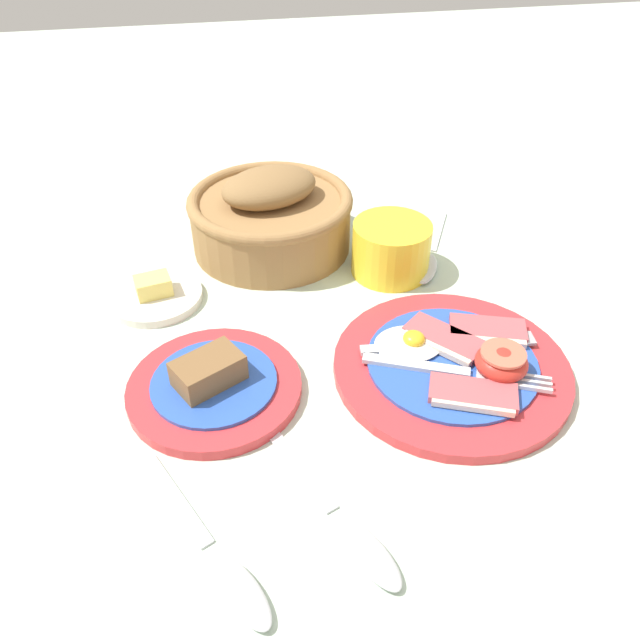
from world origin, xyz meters
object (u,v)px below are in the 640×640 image
at_px(bread_plate, 214,383).
at_px(sugar_cup, 391,247).
at_px(teaspoon_by_saucer, 429,258).
at_px(teaspoon_near_cup, 349,529).
at_px(breakfast_plate, 455,364).
at_px(bread_basket, 271,215).
at_px(butter_dish, 155,295).
at_px(teaspoon_stray, 223,565).

xyz_separation_m(bread_plate, sugar_cup, (0.23, 0.17, 0.02)).
relative_size(bread_plate, teaspoon_by_saucer, 0.96).
height_order(teaspoon_by_saucer, teaspoon_near_cup, same).
xyz_separation_m(breakfast_plate, teaspoon_near_cup, (-0.15, -0.16, -0.01)).
height_order(bread_basket, teaspoon_near_cup, bread_basket).
relative_size(butter_dish, teaspoon_stray, 0.61).
relative_size(bread_basket, teaspoon_stray, 1.17).
height_order(butter_dish, teaspoon_near_cup, butter_dish).
xyz_separation_m(breakfast_plate, bread_basket, (-0.15, 0.28, 0.04)).
bearing_deg(bread_plate, teaspoon_stray, -91.84).
bearing_deg(butter_dish, bread_plate, -70.78).
xyz_separation_m(butter_dish, teaspoon_stray, (0.05, -0.36, -0.00)).
distance_m(bread_plate, sugar_cup, 0.29).
distance_m(breakfast_plate, teaspoon_by_saucer, 0.21).
xyz_separation_m(butter_dish, teaspoon_by_saucer, (0.35, 0.02, -0.00)).
bearing_deg(teaspoon_stray, bread_plate, 152.25).
xyz_separation_m(breakfast_plate, teaspoon_stray, (-0.25, -0.17, -0.01)).
relative_size(breakfast_plate, bread_plate, 1.40).
bearing_deg(bread_basket, teaspoon_near_cup, -89.93).
relative_size(sugar_cup, teaspoon_near_cup, 0.52).
distance_m(sugar_cup, butter_dish, 0.29).
height_order(sugar_cup, bread_basket, bread_basket).
bearing_deg(butter_dish, sugar_cup, 0.97).
bearing_deg(teaspoon_by_saucer, teaspoon_near_cup, -0.15).
bearing_deg(teaspoon_stray, bread_basket, 141.57).
height_order(bread_basket, teaspoon_stray, bread_basket).
height_order(teaspoon_near_cup, teaspoon_stray, same).
xyz_separation_m(teaspoon_near_cup, teaspoon_stray, (-0.10, -0.01, 0.00)).
bearing_deg(teaspoon_by_saucer, bread_plate, -29.68).
xyz_separation_m(sugar_cup, butter_dish, (-0.29, -0.00, -0.03)).
bearing_deg(teaspoon_stray, teaspoon_near_cup, 70.36).
bearing_deg(bread_plate, breakfast_plate, -4.71).
distance_m(breakfast_plate, bread_plate, 0.24).
relative_size(breakfast_plate, teaspoon_by_saucer, 1.34).
bearing_deg(butter_dish, teaspoon_stray, -81.75).
distance_m(bread_basket, butter_dish, 0.18).
relative_size(bread_plate, teaspoon_near_cup, 0.93).
xyz_separation_m(sugar_cup, teaspoon_near_cup, (-0.14, -0.35, -0.03)).
xyz_separation_m(breakfast_plate, teaspoon_by_saucer, (0.04, 0.20, -0.01)).
bearing_deg(teaspoon_by_saucer, butter_dish, -59.44).
bearing_deg(breakfast_plate, teaspoon_stray, -145.46).
relative_size(bread_plate, bread_basket, 0.81).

